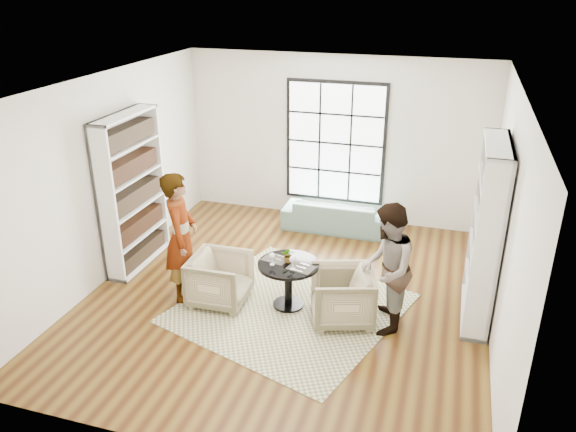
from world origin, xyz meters
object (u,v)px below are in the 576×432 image
(pedestal_table, at_px, (288,275))
(wine_glass_right, at_px, (293,260))
(wine_glass_left, at_px, (272,256))
(flower_centerpiece, at_px, (289,255))
(armchair_right, at_px, (342,296))
(armchair_left, at_px, (220,279))
(person_right, at_px, (387,269))
(sofa, at_px, (336,215))
(person_left, at_px, (181,237))

(pedestal_table, relative_size, wine_glass_right, 4.19)
(pedestal_table, xyz_separation_m, wine_glass_left, (-0.20, -0.10, 0.31))
(wine_glass_right, xyz_separation_m, flower_centerpiece, (-0.11, 0.19, -0.04))
(pedestal_table, distance_m, flower_centerpiece, 0.29)
(armchair_right, bearing_deg, wine_glass_left, -109.12)
(armchair_left, relative_size, flower_centerpiece, 3.81)
(armchair_left, bearing_deg, wine_glass_right, -90.26)
(armchair_right, xyz_separation_m, person_right, (0.55, 0.00, 0.49))
(wine_glass_right, bearing_deg, sofa, 90.48)
(armchair_left, distance_m, wine_glass_left, 0.87)
(person_left, bearing_deg, person_right, -107.09)
(wine_glass_left, bearing_deg, flower_centerpiece, 37.73)
(pedestal_table, height_order, armchair_left, armchair_left)
(person_left, height_order, wine_glass_left, person_left)
(sofa, xyz_separation_m, flower_centerpiece, (-0.09, -2.66, 0.50))
(person_right, xyz_separation_m, wine_glass_left, (-1.52, 0.02, -0.06))
(person_left, relative_size, flower_centerpiece, 9.02)
(pedestal_table, xyz_separation_m, person_left, (-1.49, -0.17, 0.44))
(person_left, height_order, person_right, person_left)
(pedestal_table, relative_size, sofa, 0.44)
(armchair_right, distance_m, person_left, 2.33)
(person_left, height_order, wine_glass_right, person_left)
(flower_centerpiece, bearing_deg, person_right, -7.12)
(flower_centerpiece, bearing_deg, wine_glass_right, -58.80)
(person_left, xyz_separation_m, wine_glass_right, (1.59, 0.03, -0.12))
(pedestal_table, bearing_deg, flower_centerpiece, 104.38)
(wine_glass_left, bearing_deg, person_left, -176.96)
(person_right, distance_m, flower_centerpiece, 1.35)
(armchair_right, bearing_deg, person_right, 72.21)
(pedestal_table, height_order, person_right, person_right)
(person_right, bearing_deg, flower_centerpiece, -101.12)
(wine_glass_left, height_order, flower_centerpiece, flower_centerpiece)
(wine_glass_right, bearing_deg, person_right, 0.91)
(armchair_left, distance_m, wine_glass_right, 1.14)
(flower_centerpiece, bearing_deg, person_left, -171.82)
(person_left, bearing_deg, wine_glass_left, -104.99)
(person_left, bearing_deg, sofa, -46.63)
(person_right, distance_m, wine_glass_left, 1.52)
(person_right, relative_size, wine_glass_left, 9.76)
(armchair_left, relative_size, armchair_right, 0.98)
(pedestal_table, relative_size, armchair_left, 1.06)
(wine_glass_left, xyz_separation_m, flower_centerpiece, (0.19, 0.14, -0.02))
(person_left, bearing_deg, pedestal_table, -101.54)
(person_right, bearing_deg, wine_glass_left, -94.84)
(pedestal_table, height_order, armchair_right, armchair_right)
(person_right, bearing_deg, person_left, -93.06)
(sofa, xyz_separation_m, wine_glass_right, (0.02, -2.85, 0.54))
(pedestal_table, bearing_deg, wine_glass_right, -54.59)
(armchair_left, height_order, person_left, person_left)
(sofa, relative_size, flower_centerpiece, 9.12)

